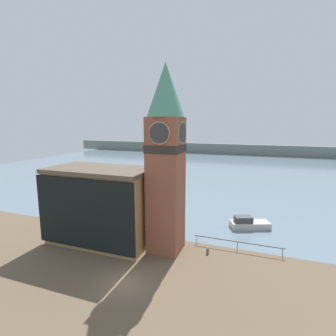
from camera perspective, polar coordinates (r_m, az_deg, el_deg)
The scene contains 8 objects.
ground_plane at distance 27.73m, azimuth -9.25°, elevation -23.61°, with size 160.00×160.00×0.00m, color brown.
water at distance 92.94m, azimuth 12.72°, elevation 0.13°, with size 160.00×120.00×0.00m.
far_shoreline at distance 132.07m, azimuth 15.10°, elevation 3.93°, with size 180.00×3.00×5.00m.
pier_railing at distance 33.92m, azimuth 14.90°, elevation -15.41°, with size 10.67×0.08×1.09m.
clock_tower at distance 30.00m, azimuth -0.48°, elevation 2.83°, with size 4.28×4.28×21.76m.
pier_building at distance 34.85m, azimuth -14.50°, elevation -7.82°, with size 13.20×7.19×9.66m.
boat_near at distance 40.92m, azimuth 17.11°, elevation -11.48°, with size 5.99×4.12×1.78m.
mooring_bollard_near at distance 32.61m, azimuth 8.64°, elevation -17.35°, with size 0.31×0.31×0.72m.
Camera 1 is at (11.73, -20.00, 15.21)m, focal length 28.00 mm.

